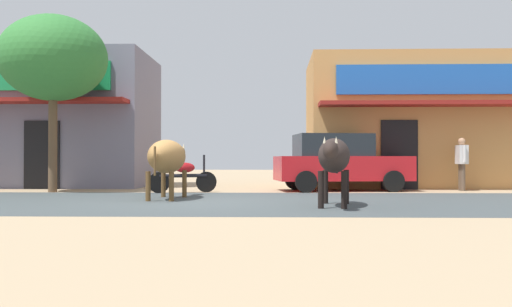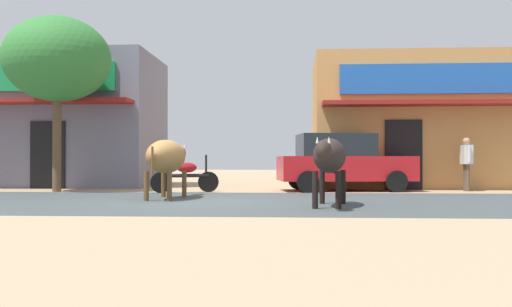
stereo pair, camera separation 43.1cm
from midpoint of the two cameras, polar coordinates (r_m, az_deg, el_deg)
name	(u,v)px [view 2 (the right image)]	position (r m, az deg, el deg)	size (l,w,h in m)	color
ground	(193,201)	(12.71, -5.19, -4.67)	(80.00, 80.00, 0.00)	tan
asphalt_road	(193,201)	(12.71, -5.19, -4.66)	(72.00, 6.76, 0.00)	#3F4749
storefront_left_cafe	(52,121)	(21.50, -18.69, 2.99)	(7.23, 5.09, 4.47)	slate
storefront_right_club	(416,123)	(20.36, 15.93, 2.89)	(6.80, 5.09, 4.26)	#C1884B
roadside_tree	(57,60)	(17.53, -18.10, 8.67)	(2.99, 2.99, 4.93)	brown
parked_hatchback_car	(342,162)	(17.12, 9.10, -0.80)	(4.01, 2.30, 1.64)	red
parked_motorcycle	(186,176)	(16.12, -6.06, -2.17)	(1.78, 0.78, 1.04)	black
cow_near_brown	(167,157)	(13.59, -7.77, -0.34)	(0.83, 2.76, 1.36)	olive
cow_far_dark	(329,157)	(11.34, 8.23, -0.30)	(0.89, 2.52, 1.32)	#2D2320
pedestrian_by_shop	(467,160)	(17.93, 20.45, -0.59)	(0.28, 0.61, 1.54)	brown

